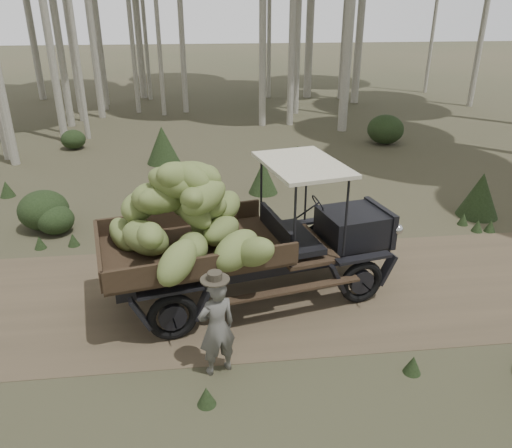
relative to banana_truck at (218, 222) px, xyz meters
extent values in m
plane|color=#473D2B|center=(0.81, 0.16, -1.61)|extent=(120.00, 120.00, 0.00)
cube|color=brown|center=(0.81, 0.16, -1.61)|extent=(70.00, 4.00, 0.01)
cube|color=black|center=(2.60, 0.58, -0.49)|extent=(1.32, 1.28, 0.62)
cube|color=black|center=(3.20, 0.71, -0.49)|extent=(0.34, 1.12, 0.69)
cube|color=black|center=(1.06, 0.25, -0.38)|extent=(0.42, 1.55, 0.62)
cube|color=#38281C|center=(-0.47, -0.08, -0.49)|extent=(3.49, 2.63, 0.09)
cube|color=#38281C|center=(-0.68, 0.91, -0.29)|extent=(3.08, 0.72, 0.36)
cube|color=#38281C|center=(-0.26, -1.06, -0.29)|extent=(3.08, 0.72, 0.36)
cube|color=#38281C|center=(-2.00, -0.40, -0.29)|extent=(0.49, 1.99, 0.36)
cube|color=beige|center=(1.54, 0.35, 0.88)|extent=(1.66, 2.13, 0.07)
cube|color=black|center=(0.59, 0.59, -0.92)|extent=(5.06, 1.19, 0.20)
cube|color=black|center=(0.77, -0.25, -0.92)|extent=(5.06, 1.19, 0.20)
torus|color=black|center=(2.19, 1.41, -1.19)|extent=(0.86, 0.33, 0.85)
torus|color=black|center=(2.57, -0.34, -1.19)|extent=(0.86, 0.33, 0.85)
torus|color=black|center=(-1.21, 0.68, -1.19)|extent=(0.86, 0.33, 0.85)
torus|color=black|center=(-0.83, -1.07, -1.19)|extent=(0.86, 0.33, 0.85)
sphere|color=beige|center=(3.18, 1.22, -0.43)|extent=(0.20, 0.20, 0.20)
sphere|color=beige|center=(3.39, 0.23, -0.43)|extent=(0.20, 0.20, 0.20)
ellipsoid|color=olive|center=(-0.46, -0.59, -0.19)|extent=(0.57, 0.95, 0.65)
ellipsoid|color=olive|center=(-0.27, 0.17, 0.21)|extent=(0.99, 0.59, 0.61)
ellipsoid|color=olive|center=(-0.42, -0.30, 0.56)|extent=(0.49, 0.97, 0.70)
ellipsoid|color=olive|center=(-0.65, -0.06, 0.74)|extent=(1.08, 0.58, 0.76)
ellipsoid|color=olive|center=(-1.24, -0.22, -0.13)|extent=(1.12, 0.95, 0.78)
ellipsoid|color=olive|center=(0.18, 0.47, 0.12)|extent=(0.70, 0.93, 0.53)
ellipsoid|color=olive|center=(-0.23, -0.24, 0.56)|extent=(1.07, 1.07, 0.67)
ellipsoid|color=olive|center=(-0.33, 0.11, 0.82)|extent=(1.03, 0.79, 0.57)
ellipsoid|color=olive|center=(0.05, -0.01, -0.17)|extent=(0.94, 1.06, 0.53)
ellipsoid|color=olive|center=(-0.37, 0.45, 0.15)|extent=(0.94, 0.52, 0.52)
ellipsoid|color=olive|center=(-0.31, 0.20, 0.56)|extent=(0.82, 0.58, 0.60)
ellipsoid|color=olive|center=(-0.43, -0.07, 0.85)|extent=(0.95, 0.80, 0.70)
ellipsoid|color=olive|center=(-0.08, 0.26, -0.24)|extent=(1.01, 0.70, 0.74)
ellipsoid|color=olive|center=(-1.38, 0.27, 0.23)|extent=(0.78, 0.91, 0.54)
ellipsoid|color=olive|center=(-0.91, -0.03, 0.48)|extent=(1.09, 0.97, 0.66)
ellipsoid|color=olive|center=(-0.24, 0.06, 0.80)|extent=(0.82, 0.84, 0.47)
ellipsoid|color=olive|center=(-1.67, 0.23, -0.26)|extent=(0.83, 1.04, 0.64)
ellipsoid|color=olive|center=(-1.09, -0.84, 0.19)|extent=(0.51, 0.81, 0.55)
ellipsoid|color=olive|center=(-1.07, 0.05, 0.46)|extent=(0.99, 0.81, 0.68)
ellipsoid|color=olive|center=(-0.62, 0.01, 0.83)|extent=(1.13, 1.14, 0.85)
ellipsoid|color=olive|center=(0.25, -0.76, -0.19)|extent=(1.15, 1.14, 0.77)
ellipsoid|color=olive|center=(-0.44, 0.01, 0.23)|extent=(0.96, 1.09, 0.72)
ellipsoid|color=olive|center=(-0.71, 0.19, 0.56)|extent=(0.98, 0.55, 0.61)
ellipsoid|color=olive|center=(-0.69, -0.07, 0.77)|extent=(1.08, 0.58, 0.78)
ellipsoid|color=olive|center=(-0.69, -1.21, -0.11)|extent=(0.99, 1.07, 0.85)
ellipsoid|color=olive|center=(0.52, -0.95, -0.13)|extent=(0.99, 0.97, 0.78)
imported|color=#57554F|center=(-0.14, -1.94, -0.82)|extent=(0.67, 0.56, 1.57)
cylinder|color=#363025|center=(-0.14, -1.94, -0.02)|extent=(0.54, 0.54, 0.02)
cylinder|color=#363025|center=(-0.14, -1.94, 0.04)|extent=(0.27, 0.27, 0.13)
ellipsoid|color=#233319|center=(-3.77, 3.40, -1.25)|extent=(0.87, 0.87, 0.70)
cone|color=#233319|center=(2.88, 7.46, -1.18)|extent=(0.77, 0.77, 0.85)
cone|color=#233319|center=(6.84, 3.26, -1.03)|extent=(1.04, 1.04, 1.16)
ellipsoid|color=#233319|center=(-4.96, 11.05, -1.25)|extent=(0.89, 0.89, 0.71)
cone|color=#233319|center=(-1.52, 8.88, -0.98)|extent=(1.14, 1.14, 1.27)
ellipsoid|color=#233319|center=(6.91, 10.42, -1.04)|extent=(1.39, 1.39, 1.11)
cone|color=#233319|center=(1.52, 5.59, -1.14)|extent=(0.85, 0.85, 0.95)
cone|color=#233319|center=(-5.79, 6.11, -1.38)|extent=(0.42, 0.42, 0.47)
ellipsoid|color=#233319|center=(-4.10, 3.71, -1.12)|extent=(1.20, 1.20, 0.96)
cone|color=#233319|center=(-0.26, 3.08, -1.46)|extent=(0.27, 0.27, 0.30)
cone|color=#233319|center=(-0.33, -2.62, -1.46)|extent=(0.27, 0.27, 0.30)
cone|color=#233319|center=(2.76, -2.32, -1.46)|extent=(0.27, 0.27, 0.30)
cone|color=#233319|center=(-3.24, 2.67, -1.46)|extent=(0.27, 0.27, 0.30)
cone|color=#233319|center=(6.34, 2.34, -1.46)|extent=(0.27, 0.27, 0.30)
cone|color=#233319|center=(6.19, 2.76, -1.46)|extent=(0.27, 0.27, 0.30)
cone|color=#233319|center=(-3.95, 2.61, -1.46)|extent=(0.27, 0.27, 0.30)
cone|color=#233319|center=(0.10, 2.64, -1.46)|extent=(0.27, 0.27, 0.30)
cone|color=#233319|center=(0.35, 3.07, -1.46)|extent=(0.27, 0.27, 0.30)
cone|color=#233319|center=(6.65, 2.30, -1.46)|extent=(0.27, 0.27, 0.30)
cone|color=#233319|center=(-0.41, 3.07, -1.46)|extent=(0.27, 0.27, 0.30)
camera|label=1|loc=(-0.26, -7.96, 3.53)|focal=35.00mm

